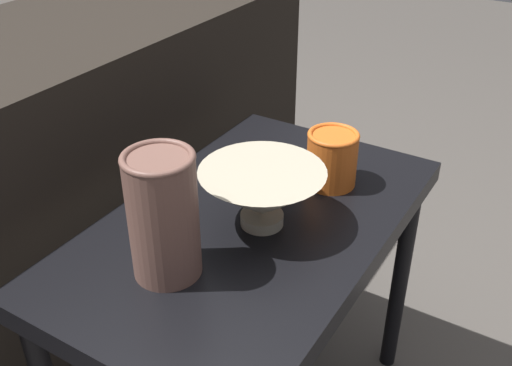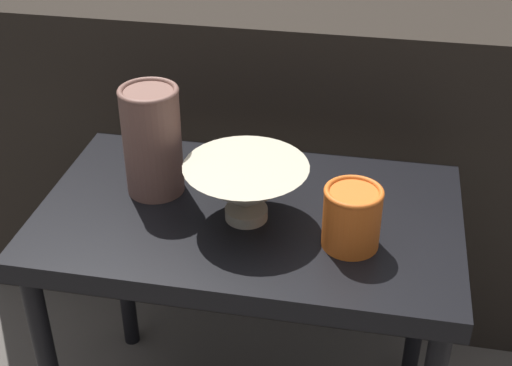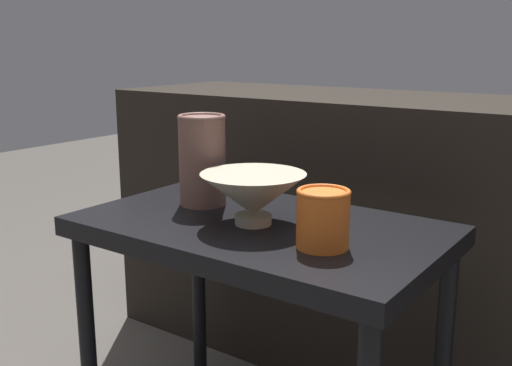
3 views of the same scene
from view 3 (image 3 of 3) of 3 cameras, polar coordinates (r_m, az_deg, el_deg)
table at (r=1.24m, az=0.37°, el=-6.63°), size 0.74×0.45×0.56m
couch_backdrop at (r=1.75m, az=11.19°, el=-4.56°), size 1.55×0.50×0.77m
bowl at (r=1.18m, az=-0.16°, el=-1.16°), size 0.21×0.21×0.10m
vase_textured_left at (r=1.33m, az=-5.13°, el=2.30°), size 0.11×0.11×0.20m
vase_colorful_right at (r=1.06m, az=6.40°, el=-3.27°), size 0.10×0.10×0.11m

